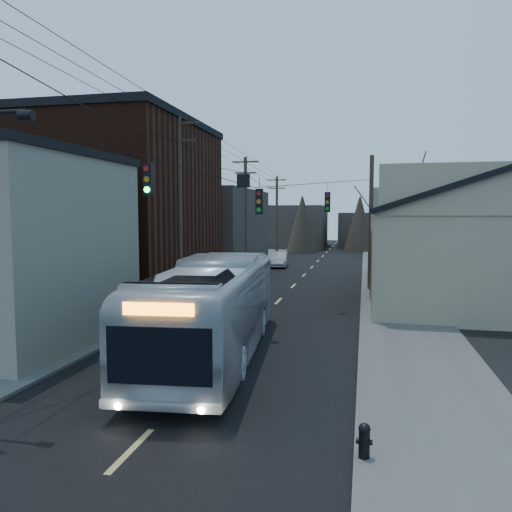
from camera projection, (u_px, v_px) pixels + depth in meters
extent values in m
plane|color=black|center=(76.00, 507.00, 8.34)|extent=(160.00, 160.00, 0.00)
cube|color=black|center=(301.00, 278.00, 37.54)|extent=(9.00, 110.00, 0.02)
cube|color=#474744|center=(218.00, 275.00, 38.92)|extent=(4.00, 110.00, 0.12)
cube|color=#474744|center=(390.00, 280.00, 36.16)|extent=(4.00, 110.00, 0.12)
cube|color=black|center=(112.00, 212.00, 29.50)|extent=(10.00, 12.00, 10.00)
cube|color=#38312D|center=(205.00, 229.00, 45.10)|extent=(9.00, 14.00, 7.00)
cube|color=gray|center=(508.00, 254.00, 29.70)|extent=(16.00, 20.00, 5.00)
cube|color=black|center=(439.00, 190.00, 30.23)|extent=(8.16, 20.60, 2.86)
cube|color=#38312D|center=(290.00, 226.00, 72.63)|extent=(10.00, 12.00, 6.00)
cube|color=#38312D|center=(381.00, 229.00, 74.79)|extent=(12.00, 14.00, 5.00)
cone|color=black|center=(401.00, 238.00, 26.12)|extent=(0.40, 0.40, 7.20)
cylinder|color=#382B1E|center=(180.00, 211.00, 26.50)|extent=(0.28, 0.28, 10.00)
cube|color=#382B1E|center=(179.00, 123.00, 26.10)|extent=(2.20, 0.12, 0.12)
cylinder|color=#382B1E|center=(246.00, 215.00, 41.12)|extent=(0.28, 0.28, 9.50)
cube|color=#382B1E|center=(245.00, 162.00, 40.75)|extent=(2.20, 0.12, 0.12)
cylinder|color=#382B1E|center=(277.00, 217.00, 55.74)|extent=(0.28, 0.28, 9.00)
cube|color=#382B1E|center=(277.00, 180.00, 55.39)|extent=(2.20, 0.12, 0.12)
cylinder|color=#382B1E|center=(371.00, 224.00, 31.25)|extent=(0.28, 0.28, 8.50)
cube|color=black|center=(148.00, 179.00, 15.56)|extent=(0.28, 0.20, 1.00)
cube|color=black|center=(259.00, 202.00, 19.44)|extent=(0.28, 0.20, 1.00)
cube|color=black|center=(327.00, 202.00, 24.80)|extent=(0.28, 0.20, 1.00)
imported|color=#AAAFB7|center=(214.00, 308.00, 16.95)|extent=(3.89, 12.19, 3.34)
imported|color=#9EA0A6|center=(279.00, 259.00, 45.56)|extent=(1.95, 4.36, 1.39)
cylinder|color=black|center=(364.00, 444.00, 9.75)|extent=(0.22, 0.22, 0.55)
sphere|color=black|center=(364.00, 429.00, 9.72)|extent=(0.24, 0.24, 0.24)
cylinder|color=black|center=(364.00, 442.00, 9.75)|extent=(0.33, 0.13, 0.11)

